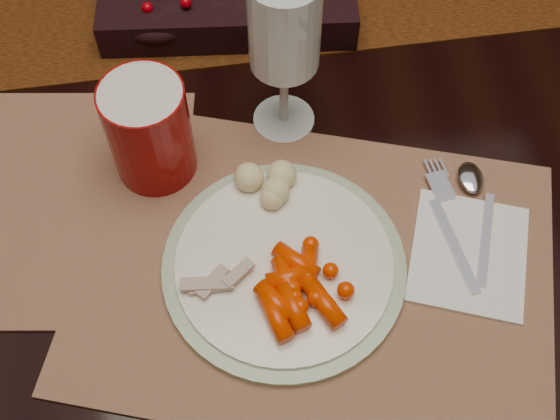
{
  "coord_description": "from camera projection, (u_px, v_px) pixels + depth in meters",
  "views": [
    {
      "loc": [
        -0.05,
        -0.65,
        1.4
      ],
      "look_at": [
        -0.02,
        -0.29,
        0.8
      ],
      "focal_mm": 45.0,
      "sensor_mm": 36.0,
      "label": 1
    }
  ],
  "objects": [
    {
      "name": "floor",
      "position": [
        281.0,
        287.0,
        1.53
      ],
      "size": [
        5.0,
        5.0,
        0.0
      ],
      "primitive_type": "plane",
      "color": "black",
      "rests_on": "ground"
    },
    {
      "name": "dining_table",
      "position": [
        282.0,
        195.0,
        1.21
      ],
      "size": [
        1.8,
        1.0,
        0.75
      ],
      "primitive_type": "cube",
      "color": "black",
      "rests_on": "floor"
    },
    {
      "name": "placemat_main",
      "position": [
        315.0,
        272.0,
        0.71
      ],
      "size": [
        0.55,
        0.46,
        0.0
      ],
      "primitive_type": "cube",
      "rotation": [
        0.0,
        0.0,
        -0.26
      ],
      "color": "brown",
      "rests_on": "dining_table"
    },
    {
      "name": "dinner_plate",
      "position": [
        284.0,
        265.0,
        0.71
      ],
      "size": [
        0.32,
        0.32,
        0.01
      ],
      "primitive_type": "cylinder",
      "rotation": [
        0.0,
        0.0,
        -0.36
      ],
      "color": "white",
      "rests_on": "placemat_main"
    },
    {
      "name": "baby_carrots",
      "position": [
        300.0,
        278.0,
        0.68
      ],
      "size": [
        0.13,
        0.12,
        0.02
      ],
      "primitive_type": null,
      "rotation": [
        0.0,
        0.0,
        -0.32
      ],
      "color": "#E23200",
      "rests_on": "dinner_plate"
    },
    {
      "name": "mashed_potatoes",
      "position": [
        263.0,
        179.0,
        0.73
      ],
      "size": [
        0.08,
        0.07,
        0.04
      ],
      "primitive_type": null,
      "rotation": [
        0.0,
        0.0,
        0.13
      ],
      "color": "tan",
      "rests_on": "dinner_plate"
    },
    {
      "name": "turkey_shreds",
      "position": [
        224.0,
        283.0,
        0.68
      ],
      "size": [
        0.09,
        0.08,
        0.02
      ],
      "primitive_type": null,
      "rotation": [
        0.0,
        0.0,
        0.3
      ],
      "color": "#CBA397",
      "rests_on": "dinner_plate"
    },
    {
      "name": "napkin",
      "position": [
        469.0,
        254.0,
        0.72
      ],
      "size": [
        0.15,
        0.16,
        0.0
      ],
      "primitive_type": "cube",
      "rotation": [
        0.0,
        0.0,
        -0.3
      ],
      "color": "white",
      "rests_on": "placemat_main"
    },
    {
      "name": "fork",
      "position": [
        451.0,
        229.0,
        0.73
      ],
      "size": [
        0.05,
        0.15,
        0.0
      ],
      "primitive_type": null,
      "rotation": [
        0.0,
        0.0,
        0.19
      ],
      "color": "#B1B1C5",
      "rests_on": "napkin"
    },
    {
      "name": "spoon",
      "position": [
        481.0,
        219.0,
        0.74
      ],
      "size": [
        0.07,
        0.14,
        0.0
      ],
      "primitive_type": null,
      "rotation": [
        0.0,
        0.0,
        -0.31
      ],
      "color": "silver",
      "rests_on": "napkin"
    },
    {
      "name": "red_cup",
      "position": [
        149.0,
        131.0,
        0.73
      ],
      "size": [
        0.11,
        0.11,
        0.12
      ],
      "primitive_type": "cylinder",
      "rotation": [
        0.0,
        0.0,
        -0.38
      ],
      "color": "#8F0908",
      "rests_on": "placemat_main"
    },
    {
      "name": "wine_glass",
      "position": [
        284.0,
        59.0,
        0.73
      ],
      "size": [
        0.09,
        0.09,
        0.2
      ],
      "primitive_type": null,
      "rotation": [
        0.0,
        0.0,
        -0.26
      ],
      "color": "silver",
      "rests_on": "dining_table"
    }
  ]
}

